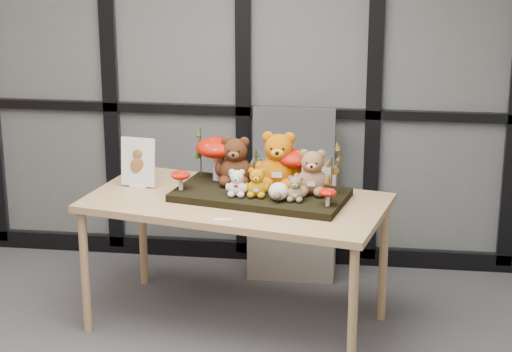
# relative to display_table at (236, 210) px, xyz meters

# --- Properties ---
(room_shell) EXTENTS (5.00, 5.00, 5.00)m
(room_shell) POSITION_rel_display_table_xyz_m (-0.55, -1.45, 0.97)
(room_shell) COLOR #ADABA3
(room_shell) RESTS_ON floor
(glass_partition) EXTENTS (4.90, 0.06, 2.78)m
(glass_partition) POSITION_rel_display_table_xyz_m (-0.55, 1.02, 0.70)
(glass_partition) COLOR #2D383F
(glass_partition) RESTS_ON floor
(display_table) EXTENTS (1.80, 1.17, 0.78)m
(display_table) POSITION_rel_display_table_xyz_m (0.00, 0.00, 0.00)
(display_table) COLOR tan
(display_table) RESTS_ON floor
(diorama_tray) EXTENTS (1.04, 0.67, 0.04)m
(diorama_tray) POSITION_rel_display_table_xyz_m (0.14, 0.03, 0.09)
(diorama_tray) COLOR black
(diorama_tray) RESTS_ON display_table
(bear_pooh_yellow) EXTENTS (0.32, 0.30, 0.36)m
(bear_pooh_yellow) POSITION_rel_display_table_xyz_m (0.23, 0.14, 0.28)
(bear_pooh_yellow) COLOR #C66704
(bear_pooh_yellow) RESTS_ON diorama_tray
(bear_brown_medium) EXTENTS (0.28, 0.26, 0.31)m
(bear_brown_medium) POSITION_rel_display_table_xyz_m (-0.03, 0.16, 0.26)
(bear_brown_medium) COLOR #432110
(bear_brown_medium) RESTS_ON diorama_tray
(bear_tan_back) EXTENTS (0.25, 0.23, 0.28)m
(bear_tan_back) POSITION_rel_display_table_xyz_m (0.42, 0.04, 0.25)
(bear_tan_back) COLOR #926542
(bear_tan_back) RESTS_ON diorama_tray
(bear_small_yellow) EXTENTS (0.16, 0.15, 0.18)m
(bear_small_yellow) POSITION_rel_display_table_xyz_m (0.13, -0.05, 0.20)
(bear_small_yellow) COLOR #C47C0A
(bear_small_yellow) RESTS_ON diorama_tray
(bear_white_bow) EXTENTS (0.15, 0.14, 0.17)m
(bear_white_bow) POSITION_rel_display_table_xyz_m (0.01, -0.05, 0.19)
(bear_white_bow) COLOR white
(bear_white_bow) RESTS_ON diorama_tray
(bear_beige_small) EXTENTS (0.14, 0.13, 0.16)m
(bear_beige_small) POSITION_rel_display_table_xyz_m (0.34, -0.09, 0.18)
(bear_beige_small) COLOR olive
(bear_beige_small) RESTS_ON diorama_tray
(plush_cream_hedgehog) EXTENTS (0.10, 0.09, 0.11)m
(plush_cream_hedgehog) POSITION_rel_display_table_xyz_m (0.25, -0.10, 0.16)
(plush_cream_hedgehog) COLOR white
(plush_cream_hedgehog) RESTS_ON diorama_tray
(mushroom_back_left) EXTENTS (0.25, 0.25, 0.28)m
(mushroom_back_left) POSITION_rel_display_table_xyz_m (-0.14, 0.22, 0.25)
(mushroom_back_left) COLOR #AD1105
(mushroom_back_left) RESTS_ON diorama_tray
(mushroom_back_right) EXTENTS (0.22, 0.22, 0.24)m
(mushroom_back_right) POSITION_rel_display_table_xyz_m (0.32, 0.15, 0.23)
(mushroom_back_right) COLOR #AD1105
(mushroom_back_right) RESTS_ON diorama_tray
(mushroom_front_left) EXTENTS (0.11, 0.11, 0.12)m
(mushroom_front_left) POSITION_rel_display_table_xyz_m (-0.32, 0.01, 0.17)
(mushroom_front_left) COLOR #AD1105
(mushroom_front_left) RESTS_ON diorama_tray
(mushroom_front_right) EXTENTS (0.10, 0.10, 0.11)m
(mushroom_front_right) POSITION_rel_display_table_xyz_m (0.52, -0.16, 0.16)
(mushroom_front_right) COLOR #AD1105
(mushroom_front_right) RESTS_ON diorama_tray
(sprig_green_far_left) EXTENTS (0.05, 0.05, 0.30)m
(sprig_green_far_left) POSITION_rel_display_table_xyz_m (-0.24, 0.24, 0.26)
(sprig_green_far_left) COLOR #19390C
(sprig_green_far_left) RESTS_ON diorama_tray
(sprig_green_mid_left) EXTENTS (0.05, 0.05, 0.25)m
(sprig_green_mid_left) POSITION_rel_display_table_xyz_m (-0.12, 0.27, 0.23)
(sprig_green_mid_left) COLOR #19390C
(sprig_green_mid_left) RESTS_ON diorama_tray
(sprig_dry_far_right) EXTENTS (0.05, 0.05, 0.31)m
(sprig_dry_far_right) POSITION_rel_display_table_xyz_m (0.58, 0.04, 0.26)
(sprig_dry_far_right) COLOR brown
(sprig_dry_far_right) RESTS_ON diorama_tray
(sprig_dry_mid_right) EXTENTS (0.05, 0.05, 0.25)m
(sprig_dry_mid_right) POSITION_rel_display_table_xyz_m (0.54, -0.07, 0.23)
(sprig_dry_mid_right) COLOR brown
(sprig_dry_mid_right) RESTS_ON diorama_tray
(sprig_green_centre) EXTENTS (0.05, 0.05, 0.18)m
(sprig_green_centre) POSITION_rel_display_table_xyz_m (0.08, 0.24, 0.20)
(sprig_green_centre) COLOR #19390C
(sprig_green_centre) RESTS_ON diorama_tray
(sign_holder) EXTENTS (0.21, 0.07, 0.30)m
(sign_holder) POSITION_rel_display_table_xyz_m (-0.60, 0.15, 0.20)
(sign_holder) COLOR silver
(sign_holder) RESTS_ON display_table
(label_card) EXTENTS (0.09, 0.03, 0.00)m
(label_card) POSITION_rel_display_table_xyz_m (-0.02, -0.34, 0.07)
(label_card) COLOR white
(label_card) RESTS_ON display_table
(cabinet) EXTENTS (0.56, 0.33, 0.75)m
(cabinet) POSITION_rel_display_table_xyz_m (0.25, 0.82, -0.34)
(cabinet) COLOR gray
(cabinet) RESTS_ON floor
(monitor) EXTENTS (0.53, 0.05, 0.37)m
(monitor) POSITION_rel_display_table_xyz_m (0.25, 0.84, 0.22)
(monitor) COLOR #505359
(monitor) RESTS_ON cabinet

